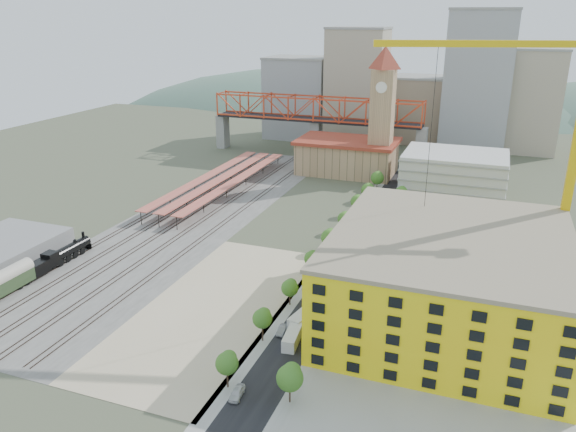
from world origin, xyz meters
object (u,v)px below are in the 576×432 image
(locomotive, at_px, (61,256))
(car_0, at_px, (237,393))
(site_trailer_a, at_px, (293,335))
(site_trailer_d, at_px, (343,261))
(clock_tower, at_px, (383,101))
(site_trailer_c, at_px, (333,275))
(site_trailer_b, at_px, (306,316))
(construction_building, at_px, (448,278))
(tower_crane, at_px, (561,119))

(locomotive, relative_size, car_0, 5.19)
(site_trailer_a, relative_size, site_trailer_d, 0.88)
(clock_tower, height_order, site_trailer_c, clock_tower)
(locomotive, bearing_deg, site_trailer_b, -4.89)
(construction_building, distance_m, site_trailer_b, 29.23)
(locomotive, xyz_separation_m, tower_crane, (109.77, 27.20, 36.18))
(clock_tower, height_order, car_0, clock_tower)
(construction_building, relative_size, car_0, 11.51)
(locomotive, height_order, site_trailer_d, locomotive)
(car_0, bearing_deg, locomotive, 146.88)
(tower_crane, distance_m, car_0, 84.07)
(site_trailer_d, bearing_deg, clock_tower, 83.27)
(site_trailer_b, height_order, site_trailer_d, site_trailer_d)
(site_trailer_a, bearing_deg, site_trailer_b, 83.80)
(construction_building, xyz_separation_m, site_trailer_b, (-26.00, -10.68, -8.01))
(construction_building, xyz_separation_m, site_trailer_c, (-26.00, 9.45, -8.05))
(site_trailer_c, bearing_deg, locomotive, -177.41)
(site_trailer_a, xyz_separation_m, car_0, (-3.00, -18.76, -0.52))
(site_trailer_d, bearing_deg, site_trailer_a, -102.30)
(clock_tower, height_order, construction_building, clock_tower)
(car_0, bearing_deg, site_trailer_c, 79.88)
(locomotive, distance_m, car_0, 70.54)
(tower_crane, distance_m, site_trailer_b, 66.01)
(site_trailer_c, distance_m, site_trailer_d, 8.41)
(site_trailer_d, bearing_deg, site_trailer_c, -102.30)
(locomotive, height_order, car_0, locomotive)
(car_0, bearing_deg, site_trailer_d, 80.45)
(clock_tower, xyz_separation_m, construction_building, (34.00, -99.99, -19.29))
(locomotive, xyz_separation_m, car_0, (63.00, -31.71, -1.38))
(site_trailer_a, bearing_deg, construction_building, 28.47)
(site_trailer_a, relative_size, site_trailer_c, 0.93)
(construction_building, distance_m, site_trailer_a, 32.65)
(site_trailer_c, bearing_deg, car_0, -103.51)
(locomotive, height_order, site_trailer_a, locomotive)
(construction_building, relative_size, site_trailer_d, 4.84)
(site_trailer_a, xyz_separation_m, site_trailer_b, (0.00, 7.30, 0.13))
(construction_building, xyz_separation_m, tower_crane, (17.77, 22.17, 28.90))
(construction_building, relative_size, site_trailer_b, 4.96)
(construction_building, distance_m, tower_crane, 40.53)
(construction_building, height_order, site_trailer_c, construction_building)
(site_trailer_b, distance_m, site_trailer_d, 28.54)
(site_trailer_b, bearing_deg, tower_crane, 48.22)
(locomotive, height_order, site_trailer_b, locomotive)
(locomotive, relative_size, site_trailer_d, 2.18)
(construction_building, distance_m, car_0, 47.60)
(site_trailer_c, bearing_deg, site_trailer_a, -99.79)
(clock_tower, distance_m, locomotive, 122.88)
(construction_building, bearing_deg, tower_crane, 51.29)
(clock_tower, xyz_separation_m, site_trailer_a, (8.00, -117.98, -27.43))
(construction_building, xyz_separation_m, site_trailer_a, (-26.00, -17.98, -8.15))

